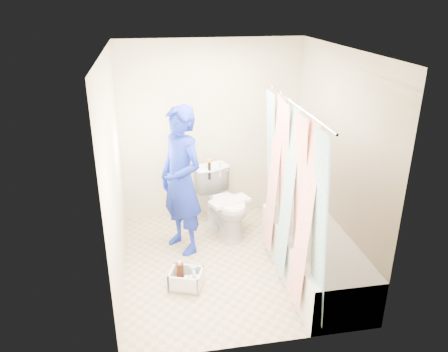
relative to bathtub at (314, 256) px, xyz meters
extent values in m
plane|color=tan|center=(-0.85, 0.43, -0.27)|extent=(2.60, 2.60, 0.00)
cube|color=white|center=(-0.85, 0.43, 2.13)|extent=(2.40, 2.60, 0.02)
cube|color=beige|center=(-0.85, 1.73, 0.93)|extent=(2.40, 0.02, 2.40)
cube|color=beige|center=(-0.85, -0.88, 0.93)|extent=(2.40, 0.02, 2.40)
cube|color=beige|center=(-2.05, 0.43, 0.93)|extent=(0.02, 2.60, 2.40)
cube|color=beige|center=(0.35, 0.43, 0.93)|extent=(0.02, 2.60, 2.40)
cube|color=silver|center=(0.00, 0.00, -0.02)|extent=(0.70, 1.75, 0.50)
cube|color=white|center=(0.00, 0.00, 0.19)|extent=(0.58, 1.63, 0.06)
cylinder|color=silver|center=(-0.33, 0.00, 1.68)|extent=(0.02, 1.90, 0.02)
cube|color=white|center=(-0.33, 0.00, 0.75)|extent=(0.06, 1.75, 1.80)
imported|color=silver|center=(-0.78, 1.16, 0.15)|extent=(0.73, 0.93, 0.84)
cube|color=white|center=(-0.74, 1.04, 0.22)|extent=(0.56, 0.39, 0.04)
cylinder|color=black|center=(-0.95, 1.34, 0.53)|extent=(0.04, 0.04, 0.25)
cylinder|color=orange|center=(-0.95, 1.34, 0.67)|extent=(0.07, 0.07, 0.03)
cylinder|color=silver|center=(-0.80, 1.40, 0.51)|extent=(0.03, 0.03, 0.20)
imported|color=#0F1C9F|center=(-1.35, 0.85, 0.62)|extent=(0.71, 0.78, 1.78)
cube|color=silver|center=(-1.39, 0.06, -0.25)|extent=(0.41, 0.37, 0.03)
cube|color=silver|center=(-1.54, 0.11, -0.17)|extent=(0.11, 0.26, 0.20)
cube|color=silver|center=(-1.25, 0.01, -0.17)|extent=(0.11, 0.26, 0.20)
cube|color=silver|center=(-1.44, -0.05, -0.17)|extent=(0.32, 0.14, 0.20)
cube|color=silver|center=(-1.35, 0.17, -0.17)|extent=(0.32, 0.14, 0.20)
cylinder|color=#3C1C0C|center=(-1.45, 0.13, -0.12)|extent=(0.08, 0.08, 0.22)
cylinder|color=white|center=(-1.31, 0.09, -0.13)|extent=(0.07, 0.07, 0.20)
cylinder|color=beige|center=(-1.39, 0.00, -0.16)|extent=(0.05, 0.05, 0.14)
cylinder|color=#3C1C0C|center=(-1.49, 0.02, -0.20)|extent=(0.07, 0.07, 0.07)
cylinder|color=gold|center=(-1.49, 0.02, -0.16)|extent=(0.07, 0.07, 0.01)
imported|color=silver|center=(-1.32, -0.02, -0.13)|extent=(0.10, 0.10, 0.21)
camera|label=1|loc=(-1.67, -3.79, 2.63)|focal=35.00mm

